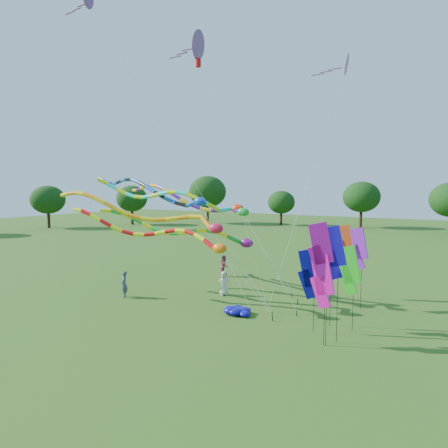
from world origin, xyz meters
The scene contains 23 objects.
ground centered at (0.00, 0.00, 0.00)m, with size 160.00×160.00×0.00m, color #245015.
tree_ring centered at (-0.80, 5.08, 5.68)m, with size 121.73×120.97×9.72m.
tube_kite_red centered at (-3.61, 2.35, 4.30)m, with size 12.97×2.19×6.29m.
tube_kite_orange centered at (-4.94, 2.89, 5.42)m, with size 15.12×2.17×7.41m.
tube_kite_purple centered at (-3.97, 5.71, 6.19)m, with size 14.57×2.60×7.90m.
tube_kite_blue centered at (-7.06, 5.10, 6.85)m, with size 15.92×3.53×8.51m.
tube_kite_cyan centered at (-4.05, 4.73, 6.31)m, with size 13.59×3.16×8.18m.
tube_kite_green centered at (-4.06, 5.79, 4.07)m, with size 12.87×4.01×6.11m.
delta_kite_high_a centered at (-3.15, 5.28, 15.94)m, with size 7.92×2.33×17.17m.
delta_kite_high_b centered at (-8.97, 1.82, 18.68)m, with size 13.75×2.90×21.81m.
delta_kite_high_c centered at (4.58, 11.13, 15.08)m, with size 2.99×7.95×16.56m.
banner_pole_magenta_a centered at (6.16, 1.40, 4.30)m, with size 1.11×0.50×5.57m.
banner_pole_red centered at (5.29, 9.41, 3.47)m, with size 1.16×0.23×4.74m.
banner_pole_magenta_b centered at (6.23, 1.50, 2.91)m, with size 1.16×0.18×4.16m.
banner_pole_green centered at (6.86, 3.87, 3.00)m, with size 1.16×0.20×4.26m.
banner_pole_orange centered at (5.71, 3.95, 3.68)m, with size 1.12×0.46×4.94m.
banner_pole_blue_a centered at (5.28, 2.63, 2.90)m, with size 1.12×0.46×4.15m.
banner_pole_violet centered at (6.53, 7.55, 3.54)m, with size 1.14×0.40×4.81m.
banner_pole_blue_b centered at (6.55, 2.06, 4.11)m, with size 1.16×0.24×5.38m.
blue_nylon_heap centered at (1.14, 3.19, 0.23)m, with size 1.38×1.83×0.52m.
person_a centered at (-1.54, 5.92, 0.79)m, with size 0.78×0.51×1.59m, color beige.
person_b centered at (-6.78, 2.15, 0.86)m, with size 0.62×0.41×1.71m, color #42495C.
person_c centered at (-4.27, 10.46, 0.85)m, with size 0.82×0.64×1.70m, color #9C3856.
Camera 1 is at (10.98, -14.64, 7.01)m, focal length 30.00 mm.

